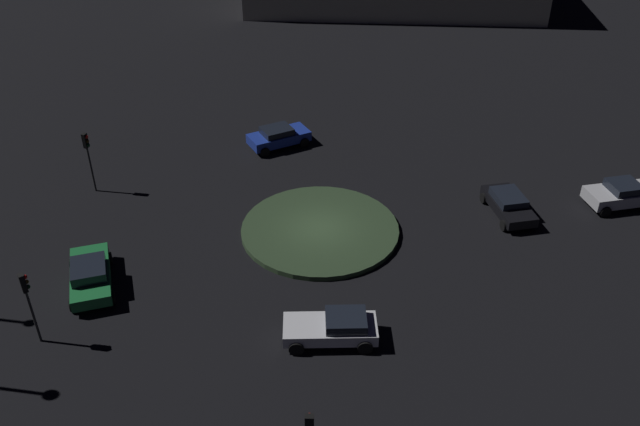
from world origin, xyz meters
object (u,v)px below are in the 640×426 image
at_px(traffic_light_east, 88,151).
at_px(car_black, 509,204).
at_px(car_silver, 620,194).
at_px(car_white, 334,327).
at_px(car_green, 90,275).
at_px(car_blue, 278,136).
at_px(traffic_light_northeast, 27,294).

bearing_deg(traffic_light_east, car_black, 11.65).
relative_size(car_silver, traffic_light_east, 1.05).
bearing_deg(car_white, car_silver, -147.92).
bearing_deg(car_green, car_silver, -92.50).
distance_m(car_black, car_silver, 6.82).
xyz_separation_m(car_black, car_white, (10.99, 9.46, 0.04)).
distance_m(car_green, car_blue, 17.18).
xyz_separation_m(car_black, traffic_light_northeast, (24.17, 8.54, 2.05)).
height_order(car_blue, car_black, car_blue).
bearing_deg(traffic_light_northeast, car_black, -10.36).
height_order(car_green, traffic_light_east, traffic_light_east).
relative_size(car_green, traffic_light_east, 1.23).
height_order(car_blue, car_silver, car_silver).
xyz_separation_m(car_blue, car_black, (-13.00, 9.39, -0.05)).
bearing_deg(car_white, car_green, -18.62).
relative_size(car_black, car_silver, 1.04).
distance_m(car_blue, traffic_light_northeast, 21.22).
bearing_deg(traffic_light_northeast, car_green, 37.78).
height_order(car_white, traffic_light_east, traffic_light_east).
distance_m(car_black, traffic_light_northeast, 25.72).
bearing_deg(car_green, car_black, -90.58).
xyz_separation_m(car_green, car_blue, (-9.64, -14.22, -0.01)).
xyz_separation_m(car_silver, traffic_light_northeast, (30.98, 8.96, 1.95)).
relative_size(car_blue, traffic_light_northeast, 1.17).
bearing_deg(traffic_light_east, car_silver, 14.64).
distance_m(car_blue, car_black, 16.04).
relative_size(car_silver, traffic_light_northeast, 1.07).
bearing_deg(car_black, car_green, -84.77).
distance_m(car_green, traffic_light_northeast, 4.48).
bearing_deg(car_blue, car_black, -59.70).
bearing_deg(car_white, car_black, -136.26).
relative_size(car_green, car_silver, 1.18).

